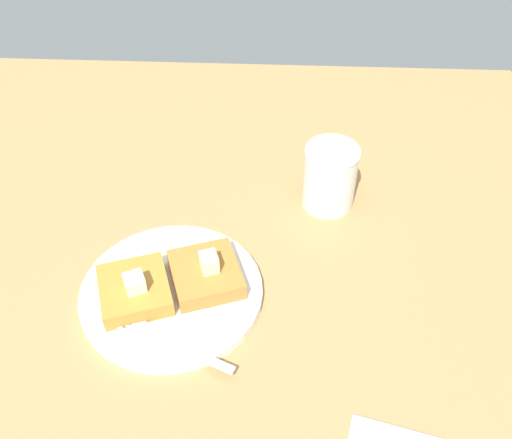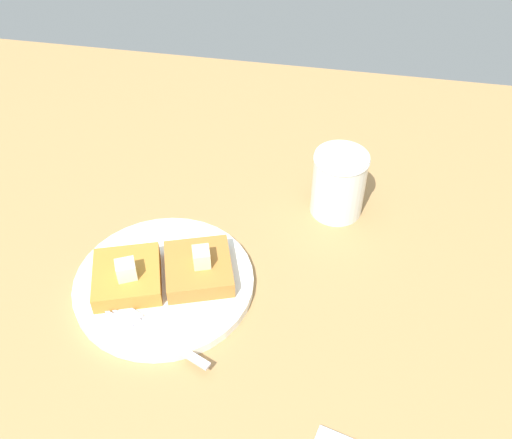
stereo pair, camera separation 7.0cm
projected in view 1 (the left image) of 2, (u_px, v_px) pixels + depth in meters
table_surface at (160, 300)px, 68.35cm from camera, size 113.02×113.02×2.03cm
plate at (172, 291)px, 67.23cm from camera, size 21.43×21.43×1.21cm
toast_slice_left at (135, 290)px, 65.24cm from camera, size 10.05×10.35×2.20cm
toast_slice_middle at (206, 274)px, 66.98cm from camera, size 10.05×10.35×2.20cm
butter_pat_primary at (135, 283)px, 63.16cm from camera, size 2.83×2.73×2.18cm
butter_pat_secondary at (209, 262)px, 65.40cm from camera, size 2.59×2.72×2.18cm
fork at (160, 338)px, 61.54cm from camera, size 15.24×7.71×0.36cm
syrup_jar at (330, 179)px, 76.78cm from camera, size 7.28×7.28×9.16cm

